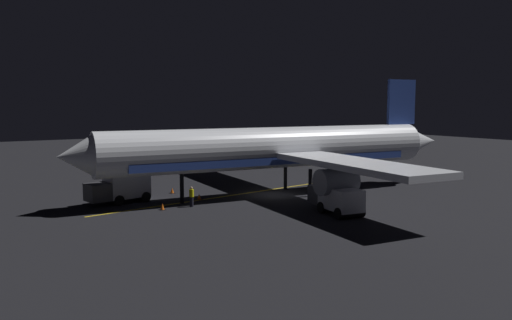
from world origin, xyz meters
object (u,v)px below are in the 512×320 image
at_px(traffic_cone_near_right, 172,191).
at_px(traffic_cone_under_wing, 199,197).
at_px(catering_truck, 336,199).
at_px(traffic_cone_near_left, 162,207).
at_px(ground_crew_worker, 192,196).
at_px(airliner, 279,149).
at_px(baggage_truck, 121,189).

distance_m(traffic_cone_near_right, traffic_cone_under_wing, 4.46).
bearing_deg(catering_truck, traffic_cone_near_right, 24.85).
relative_size(traffic_cone_near_left, traffic_cone_under_wing, 1.00).
distance_m(catering_truck, ground_crew_worker, 12.22).
bearing_deg(traffic_cone_near_right, airliner, -126.15).
relative_size(airliner, catering_truck, 7.06).
bearing_deg(catering_truck, airliner, -6.94).
relative_size(ground_crew_worker, traffic_cone_near_right, 3.16).
relative_size(ground_crew_worker, traffic_cone_near_left, 3.16).
height_order(traffic_cone_near_left, traffic_cone_near_right, same).
bearing_deg(traffic_cone_near_left, airliner, -86.53).
xyz_separation_m(baggage_truck, traffic_cone_under_wing, (-2.33, -6.51, -1.01)).
bearing_deg(traffic_cone_near_right, baggage_truck, 109.72).
height_order(baggage_truck, traffic_cone_under_wing, baggage_truck).
bearing_deg(airliner, catering_truck, 173.06).
height_order(airliner, traffic_cone_near_left, airliner).
bearing_deg(catering_truck, traffic_cone_near_left, 51.78).
xyz_separation_m(ground_crew_worker, traffic_cone_near_left, (0.11, 2.61, -0.64)).
bearing_deg(ground_crew_worker, baggage_truck, 42.19).
height_order(baggage_truck, traffic_cone_near_right, baggage_truck).
distance_m(traffic_cone_near_left, traffic_cone_under_wing, 5.28).
bearing_deg(traffic_cone_under_wing, traffic_cone_near_right, 9.44).
relative_size(traffic_cone_near_right, traffic_cone_under_wing, 1.00).
height_order(baggage_truck, ground_crew_worker, baggage_truck).
bearing_deg(ground_crew_worker, catering_truck, -135.43).
xyz_separation_m(traffic_cone_near_right, traffic_cone_under_wing, (-4.40, -0.73, 0.00)).
relative_size(catering_truck, traffic_cone_under_wing, 10.41).
distance_m(airliner, traffic_cone_near_right, 11.25).
xyz_separation_m(airliner, traffic_cone_near_left, (-0.75, 12.35, -4.12)).
distance_m(airliner, catering_truck, 10.16).
distance_m(traffic_cone_near_left, traffic_cone_near_right, 7.95).
distance_m(ground_crew_worker, traffic_cone_near_left, 2.69).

